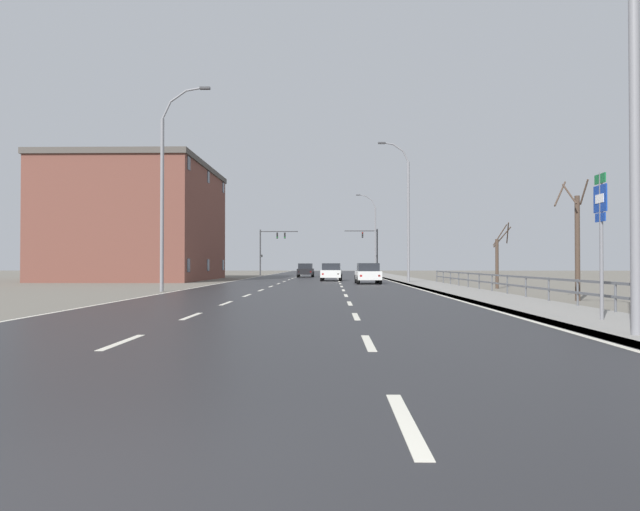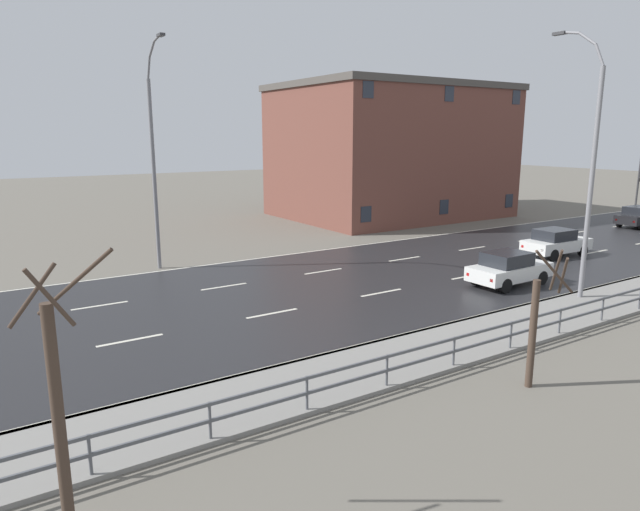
# 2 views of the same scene
# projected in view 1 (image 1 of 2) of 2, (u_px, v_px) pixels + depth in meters

# --- Properties ---
(ground_plane) EXTENTS (160.00, 160.00, 0.12)m
(ground_plane) POSITION_uv_depth(u_px,v_px,m) (313.00, 281.00, 51.42)
(ground_plane) COLOR #666056
(road_asphalt_strip) EXTENTS (14.00, 120.00, 0.03)m
(road_asphalt_strip) POSITION_uv_depth(u_px,v_px,m) (316.00, 278.00, 63.41)
(road_asphalt_strip) COLOR #232326
(road_asphalt_strip) RESTS_ON ground
(sidewalk_right) EXTENTS (3.00, 120.00, 0.12)m
(sidewalk_right) POSITION_uv_depth(u_px,v_px,m) (393.00, 277.00, 63.26)
(sidewalk_right) COLOR gray
(sidewalk_right) RESTS_ON ground
(guardrail) EXTENTS (0.07, 35.61, 1.00)m
(guardrail) POSITION_uv_depth(u_px,v_px,m) (507.00, 281.00, 26.70)
(guardrail) COLOR #515459
(guardrail) RESTS_ON ground
(street_lamp_foreground) EXTENTS (2.39, 0.24, 10.75)m
(street_lamp_foreground) POSITION_uv_depth(u_px,v_px,m) (627.00, 73.00, 11.28)
(street_lamp_foreground) COLOR slate
(street_lamp_foreground) RESTS_ON ground
(street_lamp_midground) EXTENTS (2.42, 0.24, 10.97)m
(street_lamp_midground) POSITION_uv_depth(u_px,v_px,m) (406.00, 214.00, 44.19)
(street_lamp_midground) COLOR slate
(street_lamp_midground) RESTS_ON ground
(street_lamp_distant) EXTENTS (2.68, 0.24, 10.91)m
(street_lamp_distant) POSITION_uv_depth(u_px,v_px,m) (374.00, 236.00, 77.10)
(street_lamp_distant) COLOR slate
(street_lamp_distant) RESTS_ON ground
(street_lamp_left_bank) EXTENTS (2.72, 0.24, 11.24)m
(street_lamp_left_bank) POSITION_uv_depth(u_px,v_px,m) (165.00, 191.00, 31.31)
(street_lamp_left_bank) COLOR slate
(street_lamp_left_bank) RESTS_ON ground
(highway_sign) EXTENTS (0.09, 0.68, 3.80)m
(highway_sign) POSITION_uv_depth(u_px,v_px,m) (601.00, 227.00, 14.35)
(highway_sign) COLOR slate
(highway_sign) RESTS_ON ground
(traffic_signal_right) EXTENTS (4.50, 0.36, 6.25)m
(traffic_signal_right) POSITION_uv_depth(u_px,v_px,m) (372.00, 245.00, 77.64)
(traffic_signal_right) COLOR #38383A
(traffic_signal_right) RESTS_ON ground
(traffic_signal_left) EXTENTS (5.19, 0.36, 6.14)m
(traffic_signal_left) POSITION_uv_depth(u_px,v_px,m) (270.00, 244.00, 77.20)
(traffic_signal_left) COLOR #38383A
(traffic_signal_left) RESTS_ON ground
(car_near_right) EXTENTS (1.86, 4.11, 1.57)m
(car_near_right) POSITION_uv_depth(u_px,v_px,m) (306.00, 270.00, 65.36)
(car_near_right) COLOR black
(car_near_right) RESTS_ON ground
(car_far_left) EXTENTS (1.89, 4.13, 1.57)m
(car_far_left) POSITION_uv_depth(u_px,v_px,m) (368.00, 273.00, 43.50)
(car_far_left) COLOR silver
(car_far_left) RESTS_ON ground
(car_near_left) EXTENTS (1.97, 4.17, 1.57)m
(car_near_left) POSITION_uv_depth(u_px,v_px,m) (331.00, 272.00, 50.97)
(car_near_left) COLOR silver
(car_near_left) RESTS_ON ground
(brick_building) EXTENTS (13.40, 17.65, 10.81)m
(brick_building) POSITION_uv_depth(u_px,v_px,m) (139.00, 223.00, 54.12)
(brick_building) COLOR brown
(brick_building) RESTS_ON ground
(bare_tree_near) EXTENTS (1.33, 1.60, 5.06)m
(bare_tree_near) POSITION_uv_depth(u_px,v_px,m) (577.00, 242.00, 23.49)
(bare_tree_near) COLOR #423328
(bare_tree_near) RESTS_ON ground
(bare_tree_mid) EXTENTS (0.98, 1.76, 4.03)m
(bare_tree_mid) POSITION_uv_depth(u_px,v_px,m) (498.00, 259.00, 35.21)
(bare_tree_mid) COLOR #423328
(bare_tree_mid) RESTS_ON ground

